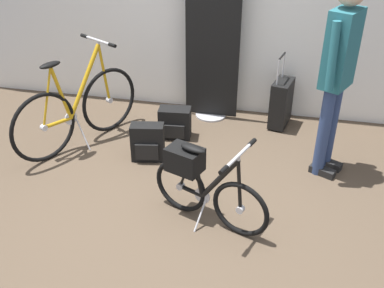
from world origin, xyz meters
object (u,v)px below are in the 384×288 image
object	(u,v)px
folding_bike_foreground	(201,182)
visitor_near_wall	(339,67)
floor_banner_stand	(212,49)
backpack_on_floor	(148,143)
handbag_on_floor	(175,123)
rolling_suitcase	(281,103)
display_bike_left	(78,110)

from	to	relation	value
folding_bike_foreground	visitor_near_wall	xyz separation A→B (m)	(1.00, 0.96, 0.69)
floor_banner_stand	backpack_on_floor	size ratio (longest dim) A/B	4.72
handbag_on_floor	backpack_on_floor	bearing A→B (deg)	-107.00
folding_bike_foreground	rolling_suitcase	bearing A→B (deg)	72.64
visitor_near_wall	rolling_suitcase	xyz separation A→B (m)	(-0.45, 0.81, -0.77)
folding_bike_foreground	rolling_suitcase	distance (m)	1.86
floor_banner_stand	handbag_on_floor	bearing A→B (deg)	-117.30
folding_bike_foreground	handbag_on_floor	distance (m)	1.40
display_bike_left	visitor_near_wall	xyz separation A→B (m)	(2.47, 0.03, 0.65)
rolling_suitcase	handbag_on_floor	bearing A→B (deg)	-155.55
visitor_near_wall	handbag_on_floor	world-z (taller)	visitor_near_wall
visitor_near_wall	handbag_on_floor	bearing A→B (deg)	168.47
floor_banner_stand	handbag_on_floor	distance (m)	0.92
display_bike_left	handbag_on_floor	world-z (taller)	display_bike_left
display_bike_left	floor_banner_stand	bearing A→B (deg)	36.85
backpack_on_floor	floor_banner_stand	bearing A→B (deg)	67.30
folding_bike_foreground	floor_banner_stand	bearing A→B (deg)	97.65
folding_bike_foreground	visitor_near_wall	distance (m)	1.55
floor_banner_stand	backpack_on_floor	world-z (taller)	floor_banner_stand
folding_bike_foreground	handbag_on_floor	xyz separation A→B (m)	(-0.54, 1.27, -0.20)
visitor_near_wall	rolling_suitcase	size ratio (longest dim) A/B	2.17
backpack_on_floor	handbag_on_floor	distance (m)	0.52
visitor_near_wall	backpack_on_floor	distance (m)	1.91
floor_banner_stand	backpack_on_floor	distance (m)	1.32
rolling_suitcase	backpack_on_floor	world-z (taller)	rolling_suitcase
backpack_on_floor	handbag_on_floor	xyz separation A→B (m)	(0.15, 0.50, -0.02)
display_bike_left	backpack_on_floor	world-z (taller)	display_bike_left
display_bike_left	rolling_suitcase	size ratio (longest dim) A/B	1.64
folding_bike_foreground	display_bike_left	size ratio (longest dim) A/B	0.73
visitor_near_wall	backpack_on_floor	size ratio (longest dim) A/B	4.69
rolling_suitcase	folding_bike_foreground	bearing A→B (deg)	-107.36
rolling_suitcase	visitor_near_wall	bearing A→B (deg)	-61.27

